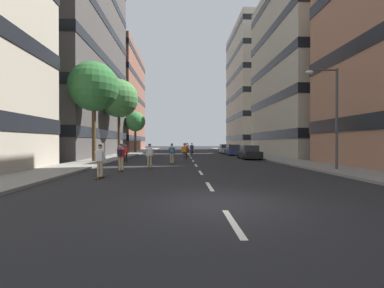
% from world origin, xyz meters
% --- Properties ---
extents(ground_plane, '(167.67, 167.67, 0.00)m').
position_xyz_m(ground_plane, '(0.00, 27.95, 0.00)').
color(ground_plane, black).
extents(sidewalk_left, '(3.43, 76.85, 0.14)m').
position_xyz_m(sidewalk_left, '(-9.21, 31.44, 0.07)').
color(sidewalk_left, gray).
rests_on(sidewalk_left, ground_plane).
extents(sidewalk_right, '(3.43, 76.85, 0.14)m').
position_xyz_m(sidewalk_right, '(9.21, 31.44, 0.07)').
color(sidewalk_right, gray).
rests_on(sidewalk_right, ground_plane).
extents(lane_markings, '(0.16, 62.20, 0.01)m').
position_xyz_m(lane_markings, '(0.00, 28.00, 0.00)').
color(lane_markings, silver).
rests_on(lane_markings, ground_plane).
extents(building_left_mid, '(13.08, 22.16, 29.18)m').
position_xyz_m(building_left_mid, '(-17.41, 27.52, 14.68)').
color(building_left_mid, '#4C4744').
rests_on(building_left_mid, ground_plane).
extents(building_left_far, '(13.08, 22.14, 22.61)m').
position_xyz_m(building_left_far, '(-17.41, 52.09, 11.40)').
color(building_left_far, brown).
rests_on(building_left_far, ground_plane).
extents(building_right_mid, '(13.08, 18.07, 23.53)m').
position_xyz_m(building_right_mid, '(17.41, 27.52, 11.85)').
color(building_right_mid, '#B2A893').
rests_on(building_right_mid, ground_plane).
extents(building_right_far, '(13.08, 19.05, 28.30)m').
position_xyz_m(building_right_far, '(17.41, 52.09, 14.24)').
color(building_right_far, '#BCB29E').
rests_on(building_right_far, ground_plane).
extents(parked_car_near, '(1.82, 4.40, 1.52)m').
position_xyz_m(parked_car_near, '(6.30, 36.05, 0.70)').
color(parked_car_near, '#B2B7BF').
rests_on(parked_car_near, ground_plane).
extents(parked_car_mid, '(1.82, 4.40, 1.52)m').
position_xyz_m(parked_car_mid, '(6.30, 29.35, 0.70)').
color(parked_car_mid, navy).
rests_on(parked_car_mid, ground_plane).
extents(parked_car_far, '(1.82, 4.40, 1.52)m').
position_xyz_m(parked_car_far, '(6.30, 20.44, 0.70)').
color(parked_car_far, black).
rests_on(parked_car_far, ground_plane).
extents(street_tree_near, '(4.91, 4.91, 9.84)m').
position_xyz_m(street_tree_near, '(-9.21, 26.06, 7.49)').
color(street_tree_near, '#4C3823').
rests_on(street_tree_near, sidewalk_left).
extents(street_tree_mid, '(3.45, 3.45, 7.09)m').
position_xyz_m(street_tree_mid, '(-9.21, 38.18, 5.46)').
color(street_tree_mid, '#4C3823').
rests_on(street_tree_mid, sidewalk_left).
extents(street_tree_far, '(4.50, 4.50, 9.10)m').
position_xyz_m(street_tree_far, '(-9.21, 16.33, 6.96)').
color(street_tree_far, '#4C3823').
rests_on(street_tree_far, sidewalk_left).
extents(streetlamp_right, '(2.13, 0.30, 6.50)m').
position_xyz_m(streetlamp_right, '(8.50, 8.46, 4.14)').
color(streetlamp_right, '#3F3F44').
rests_on(streetlamp_right, sidewalk_right).
extents(skater_0, '(0.57, 0.92, 1.78)m').
position_xyz_m(skater_0, '(-0.67, 22.05, 0.98)').
color(skater_0, brown).
rests_on(skater_0, ground_plane).
extents(skater_1, '(0.55, 0.92, 1.78)m').
position_xyz_m(skater_1, '(-6.03, 12.88, 1.02)').
color(skater_1, brown).
rests_on(skater_1, ground_plane).
extents(skater_2, '(0.56, 0.92, 1.78)m').
position_xyz_m(skater_2, '(-3.46, 10.83, 0.98)').
color(skater_2, brown).
rests_on(skater_2, ground_plane).
extents(skater_3, '(0.57, 0.92, 1.78)m').
position_xyz_m(skater_3, '(-0.05, 35.90, 0.98)').
color(skater_3, brown).
rests_on(skater_3, ground_plane).
extents(skater_4, '(0.57, 0.92, 1.78)m').
position_xyz_m(skater_4, '(-5.44, 5.78, 0.98)').
color(skater_4, brown).
rests_on(skater_4, ground_plane).
extents(skater_5, '(0.55, 0.91, 1.78)m').
position_xyz_m(skater_5, '(-0.87, 18.29, 0.98)').
color(skater_5, brown).
rests_on(skater_5, ground_plane).
extents(skater_6, '(0.54, 0.91, 1.78)m').
position_xyz_m(skater_6, '(-2.00, 14.63, 1.02)').
color(skater_6, brown).
rests_on(skater_6, ground_plane).
extents(skater_7, '(0.56, 0.92, 1.78)m').
position_xyz_m(skater_7, '(-5.09, 8.99, 1.02)').
color(skater_7, brown).
rests_on(skater_7, ground_plane).
extents(skater_8, '(0.56, 0.92, 1.78)m').
position_xyz_m(skater_8, '(-6.14, 15.38, 0.98)').
color(skater_8, brown).
rests_on(skater_8, ground_plane).
extents(skater_9, '(0.54, 0.91, 1.78)m').
position_xyz_m(skater_9, '(0.41, 30.66, 1.02)').
color(skater_9, brown).
rests_on(skater_9, ground_plane).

